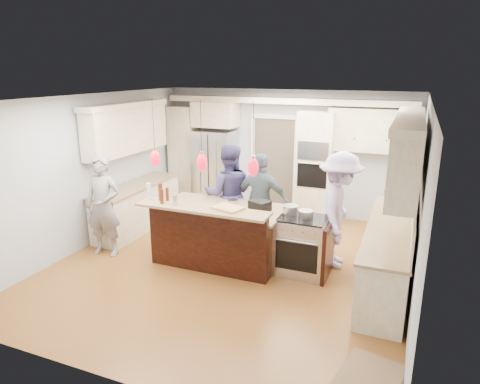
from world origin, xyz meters
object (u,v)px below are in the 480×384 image
(person_far_left, at_px, (229,194))
(refrigerator, at_px, (215,170))
(person_bar_end, at_px, (103,206))
(island_range, at_px, (304,246))
(kitchen_island, at_px, (220,233))

(person_far_left, bearing_deg, refrigerator, -79.08)
(person_far_left, bearing_deg, person_bar_end, 15.36)
(refrigerator, relative_size, island_range, 1.96)
(kitchen_island, distance_m, person_far_left, 0.91)
(person_bar_end, height_order, person_far_left, person_far_left)
(kitchen_island, xyz_separation_m, person_far_left, (-0.18, 0.78, 0.44))
(kitchen_island, relative_size, island_range, 2.28)
(refrigerator, distance_m, person_bar_end, 3.15)
(person_bar_end, distance_m, person_far_left, 2.19)
(kitchen_island, distance_m, island_range, 1.41)
(island_range, xyz_separation_m, person_far_left, (-1.59, 0.70, 0.47))
(kitchen_island, relative_size, person_far_left, 1.14)
(person_far_left, bearing_deg, kitchen_island, 82.06)
(refrigerator, xyz_separation_m, kitchen_island, (1.30, -2.57, -0.41))
(refrigerator, xyz_separation_m, person_bar_end, (-0.64, -3.09, -0.03))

